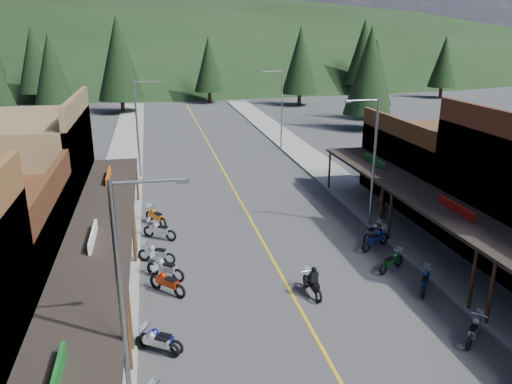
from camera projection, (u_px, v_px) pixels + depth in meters
ground at (297, 303)px, 22.57m from camera, size 220.00×220.00×0.00m
centerline at (229, 180)px, 41.19m from camera, size 0.15×90.00×0.01m
sidewalk_west at (120, 185)px, 39.46m from camera, size 3.40×94.00×0.15m
sidewalk_east at (328, 173)px, 42.87m from camera, size 3.40×94.00×0.15m
shop_west_3 at (19, 177)px, 29.31m from camera, size 10.90×10.20×8.20m
shop_east_3 at (441, 168)px, 35.01m from camera, size 10.90×10.20×6.20m
streetlight_0 at (126, 298)px, 14.25m from camera, size 2.16×0.18×8.00m
streetlight_1 at (139, 125)px, 40.31m from camera, size 2.16×0.18×8.00m
streetlight_2 at (372, 158)px, 30.01m from camera, size 2.16×0.18×8.00m
streetlight_3 at (280, 106)px, 50.48m from camera, size 2.16×0.18×8.00m
ridge_hill at (169, 72)px, 148.23m from camera, size 310.00×140.00×60.00m
pine_1 at (34, 60)px, 80.79m from camera, size 5.88×5.88×12.50m
pine_2 at (119, 58)px, 72.14m from camera, size 6.72×6.72×14.00m
pine_3 at (209, 64)px, 82.79m from camera, size 5.04×5.04×11.00m
pine_4 at (300, 60)px, 79.72m from camera, size 5.88×5.88×12.50m
pine_5 at (364, 51)px, 93.79m from camera, size 6.72×6.72×14.00m
pine_6 at (444, 61)px, 89.16m from camera, size 5.04×5.04×11.00m
pine_9 at (375, 72)px, 67.19m from camera, size 4.93×4.93×10.80m
pine_10 at (52, 71)px, 63.49m from camera, size 5.38×5.38×11.60m
pine_11 at (369, 71)px, 59.65m from camera, size 5.82×5.82×12.40m
bike_west_6 at (157, 341)px, 18.87m from camera, size 1.92×1.56×1.08m
bike_west_7 at (160, 338)px, 19.04m from camera, size 1.97×1.57×1.10m
bike_west_8 at (167, 282)px, 23.19m from camera, size 2.01×2.07×1.24m
bike_west_9 at (165, 267)px, 24.57m from camera, size 2.15×1.96×1.25m
bike_west_10 at (156, 253)px, 26.26m from camera, size 2.18×1.61×1.20m
bike_west_11 at (159, 229)px, 29.27m from camera, size 2.19×1.82×1.24m
bike_west_12 at (156, 216)px, 31.42m from camera, size 1.78×2.24×1.25m
bike_east_6 at (475, 329)px, 19.62m from camera, size 1.87×1.78×1.11m
bike_east_7 at (425, 280)px, 23.45m from camera, size 1.66×1.99×1.12m
bike_east_8 at (392, 261)px, 25.43m from camera, size 2.00×1.53×1.11m
bike_east_9 at (376, 238)px, 27.99m from camera, size 2.30×1.73×1.27m
bike_east_10 at (373, 231)px, 29.15m from camera, size 2.01×1.70×1.14m
rider_on_bike at (312, 283)px, 23.07m from camera, size 0.85×2.06×1.53m
pedestrian_east_b at (381, 205)px, 32.03m from camera, size 1.01×0.88×1.80m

